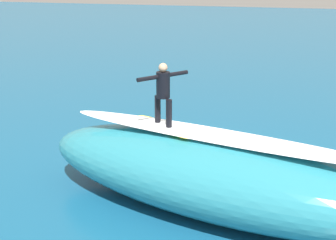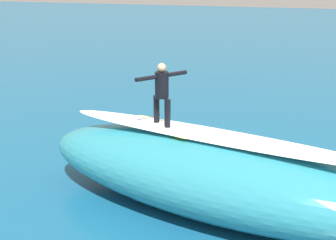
{
  "view_description": "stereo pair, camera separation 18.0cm",
  "coord_description": "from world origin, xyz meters",
  "px_view_note": "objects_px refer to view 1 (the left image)",
  "views": [
    {
      "loc": [
        -2.32,
        11.5,
        5.35
      ],
      "look_at": [
        1.11,
        -0.19,
        1.35
      ],
      "focal_mm": 49.05,
      "sensor_mm": 36.0,
      "label": 1
    },
    {
      "loc": [
        -2.49,
        11.44,
        5.35
      ],
      "look_at": [
        1.11,
        -0.19,
        1.35
      ],
      "focal_mm": 49.05,
      "sensor_mm": 36.0,
      "label": 2
    }
  ],
  "objects_px": {
    "surfer_riding": "(163,90)",
    "surfboard_paddling": "(171,138)",
    "surfer_paddling": "(168,133)",
    "surfboard_riding": "(163,126)"
  },
  "relations": [
    {
      "from": "surfer_riding",
      "to": "surfboard_paddling",
      "type": "bearing_deg",
      "value": -39.91
    },
    {
      "from": "surfer_riding",
      "to": "surfer_paddling",
      "type": "distance_m",
      "value": 4.91
    },
    {
      "from": "surfboard_riding",
      "to": "surfer_paddling",
      "type": "height_order",
      "value": "surfboard_riding"
    },
    {
      "from": "surfboard_paddling",
      "to": "surfboard_riding",
      "type": "bearing_deg",
      "value": -56.27
    },
    {
      "from": "surfer_riding",
      "to": "surfer_paddling",
      "type": "relative_size",
      "value": 0.88
    },
    {
      "from": "surfboard_paddling",
      "to": "surfer_paddling",
      "type": "bearing_deg",
      "value": 180.0
    },
    {
      "from": "surfboard_riding",
      "to": "surfboard_paddling",
      "type": "xyz_separation_m",
      "value": [
        0.95,
        -4.02,
        -1.84
      ]
    },
    {
      "from": "surfer_riding",
      "to": "surfer_paddling",
      "type": "xyz_separation_m",
      "value": [
        1.07,
        -4.06,
        -2.55
      ]
    },
    {
      "from": "surfboard_paddling",
      "to": "surfer_riding",
      "type": "bearing_deg",
      "value": -56.27
    },
    {
      "from": "surfer_riding",
      "to": "surfboard_paddling",
      "type": "height_order",
      "value": "surfer_riding"
    }
  ]
}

